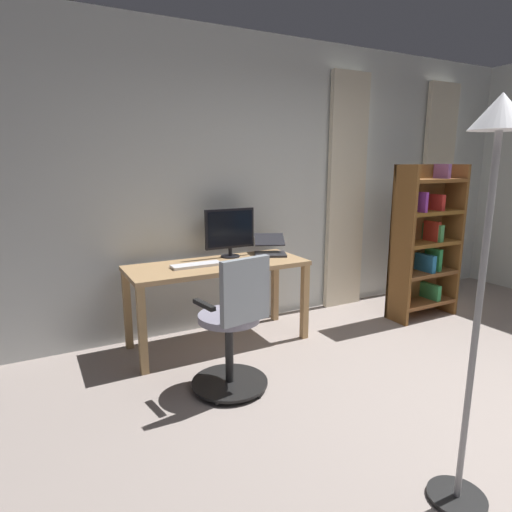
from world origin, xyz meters
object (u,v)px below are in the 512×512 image
(desk, at_px, (218,274))
(office_chair, at_px, (234,329))
(computer_keyboard, at_px, (196,265))
(computer_monitor, at_px, (230,230))
(bookshelf, at_px, (423,242))
(floor_lamp, at_px, (490,211))
(laptop, at_px, (270,249))

(desk, relative_size, office_chair, 1.57)
(computer_keyboard, bearing_deg, desk, -173.79)
(computer_monitor, xyz_separation_m, bookshelf, (-1.99, 0.52, -0.20))
(desk, xyz_separation_m, floor_lamp, (-0.28, 2.29, 0.77))
(bookshelf, bearing_deg, computer_keyboard, -7.21)
(desk, height_order, office_chair, office_chair)
(computer_monitor, distance_m, bookshelf, 2.07)
(laptop, height_order, bookshelf, bookshelf)
(desk, relative_size, bookshelf, 0.99)
(computer_keyboard, height_order, laptop, laptop)
(bookshelf, bearing_deg, laptop, -15.49)
(computer_monitor, height_order, bookshelf, bookshelf)
(computer_monitor, bearing_deg, bookshelf, 165.33)
(laptop, bearing_deg, desk, 35.48)
(floor_lamp, bearing_deg, desk, -82.91)
(desk, bearing_deg, office_chair, 74.11)
(office_chair, distance_m, bookshelf, 2.51)
(computer_monitor, bearing_deg, floor_lamp, 91.70)
(laptop, bearing_deg, bookshelf, -171.07)
(desk, bearing_deg, bookshelf, 171.56)
(office_chair, height_order, computer_keyboard, office_chair)
(desk, height_order, bookshelf, bookshelf)
(bookshelf, distance_m, floor_lamp, 2.81)
(desk, distance_m, floor_lamp, 2.43)
(bookshelf, bearing_deg, computer_monitor, -14.67)
(laptop, height_order, floor_lamp, floor_lamp)
(office_chair, relative_size, computer_monitor, 2.08)
(computer_monitor, bearing_deg, laptop, 168.77)
(office_chair, bearing_deg, computer_monitor, 56.78)
(computer_keyboard, xyz_separation_m, floor_lamp, (-0.49, 2.27, 0.66))
(computer_monitor, height_order, computer_keyboard, computer_monitor)
(laptop, bearing_deg, computer_keyboard, 34.26)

